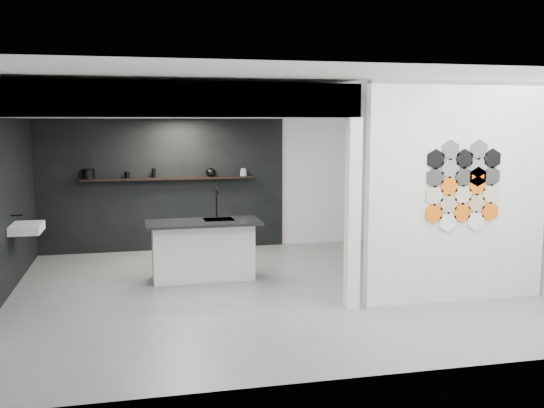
{
  "coord_description": "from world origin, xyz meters",
  "views": [
    {
      "loc": [
        -1.77,
        -7.92,
        2.31
      ],
      "look_at": [
        0.1,
        0.3,
        1.15
      ],
      "focal_mm": 40.0,
      "sensor_mm": 36.0,
      "label": 1
    }
  ],
  "objects_px": {
    "partition_panel": "(458,193)",
    "bottle_dark": "(154,173)",
    "stockpot": "(88,174)",
    "kitchen_island": "(203,249)",
    "glass_bowl": "(243,174)",
    "kettle": "(211,172)",
    "glass_vase": "(243,172)",
    "utensil_cup": "(127,175)",
    "wall_basin": "(27,228)"
  },
  "relations": [
    {
      "from": "kettle",
      "to": "utensil_cup",
      "type": "height_order",
      "value": "kettle"
    },
    {
      "from": "stockpot",
      "to": "kettle",
      "type": "height_order",
      "value": "stockpot"
    },
    {
      "from": "kitchen_island",
      "to": "kettle",
      "type": "height_order",
      "value": "kettle"
    },
    {
      "from": "kettle",
      "to": "glass_bowl",
      "type": "xyz_separation_m",
      "value": [
        0.59,
        0.0,
        -0.03
      ]
    },
    {
      "from": "kettle",
      "to": "utensil_cup",
      "type": "relative_size",
      "value": 1.66
    },
    {
      "from": "stockpot",
      "to": "bottle_dark",
      "type": "relative_size",
      "value": 1.27
    },
    {
      "from": "kettle",
      "to": "utensil_cup",
      "type": "distance_m",
      "value": 1.46
    },
    {
      "from": "stockpot",
      "to": "kettle",
      "type": "relative_size",
      "value": 1.16
    },
    {
      "from": "stockpot",
      "to": "kitchen_island",
      "type": "bearing_deg",
      "value": -50.49
    },
    {
      "from": "partition_panel",
      "to": "kettle",
      "type": "bearing_deg",
      "value": 124.62
    },
    {
      "from": "glass_vase",
      "to": "utensil_cup",
      "type": "height_order",
      "value": "glass_vase"
    },
    {
      "from": "glass_bowl",
      "to": "bottle_dark",
      "type": "relative_size",
      "value": 0.73
    },
    {
      "from": "wall_basin",
      "to": "kettle",
      "type": "relative_size",
      "value": 3.29
    },
    {
      "from": "kettle",
      "to": "glass_vase",
      "type": "xyz_separation_m",
      "value": [
        0.59,
        0.0,
        -0.01
      ]
    },
    {
      "from": "partition_panel",
      "to": "bottle_dark",
      "type": "distance_m",
      "value": 5.33
    },
    {
      "from": "glass_bowl",
      "to": "bottle_dark",
      "type": "distance_m",
      "value": 1.6
    },
    {
      "from": "kitchen_island",
      "to": "glass_vase",
      "type": "distance_m",
      "value": 2.49
    },
    {
      "from": "partition_panel",
      "to": "kitchen_island",
      "type": "distance_m",
      "value": 3.66
    },
    {
      "from": "partition_panel",
      "to": "stockpot",
      "type": "xyz_separation_m",
      "value": [
        -4.78,
        3.87,
        0.01
      ]
    },
    {
      "from": "bottle_dark",
      "to": "glass_bowl",
      "type": "bearing_deg",
      "value": 0.0
    },
    {
      "from": "partition_panel",
      "to": "wall_basin",
      "type": "bearing_deg",
      "value": 161.77
    },
    {
      "from": "wall_basin",
      "to": "kitchen_island",
      "type": "xyz_separation_m",
      "value": [
        2.41,
        -0.02,
        -0.4
      ]
    },
    {
      "from": "stockpot",
      "to": "kettle",
      "type": "bearing_deg",
      "value": 0.0
    },
    {
      "from": "kitchen_island",
      "to": "glass_bowl",
      "type": "relative_size",
      "value": 13.66
    },
    {
      "from": "kitchen_island",
      "to": "stockpot",
      "type": "height_order",
      "value": "stockpot"
    },
    {
      "from": "glass_vase",
      "to": "bottle_dark",
      "type": "distance_m",
      "value": 1.6
    },
    {
      "from": "kettle",
      "to": "bottle_dark",
      "type": "xyz_separation_m",
      "value": [
        -1.01,
        0.0,
        0.01
      ]
    },
    {
      "from": "stockpot",
      "to": "kettle",
      "type": "xyz_separation_m",
      "value": [
        2.11,
        0.0,
        -0.01
      ]
    },
    {
      "from": "kitchen_island",
      "to": "glass_vase",
      "type": "bearing_deg",
      "value": 64.17
    },
    {
      "from": "bottle_dark",
      "to": "stockpot",
      "type": "bearing_deg",
      "value": 180.0
    },
    {
      "from": "partition_panel",
      "to": "bottle_dark",
      "type": "relative_size",
      "value": 16.89
    },
    {
      "from": "utensil_cup",
      "to": "partition_panel",
      "type": "bearing_deg",
      "value": -43.11
    },
    {
      "from": "partition_panel",
      "to": "kitchen_island",
      "type": "bearing_deg",
      "value": 149.81
    },
    {
      "from": "wall_basin",
      "to": "kitchen_island",
      "type": "relative_size",
      "value": 0.36
    },
    {
      "from": "kettle",
      "to": "glass_bowl",
      "type": "distance_m",
      "value": 0.59
    },
    {
      "from": "glass_vase",
      "to": "partition_panel",
      "type": "bearing_deg",
      "value": -61.77
    },
    {
      "from": "partition_panel",
      "to": "bottle_dark",
      "type": "xyz_separation_m",
      "value": [
        -3.67,
        3.87,
        0.0
      ]
    },
    {
      "from": "partition_panel",
      "to": "bottle_dark",
      "type": "height_order",
      "value": "partition_panel"
    },
    {
      "from": "kettle",
      "to": "glass_bowl",
      "type": "bearing_deg",
      "value": 14.31
    },
    {
      "from": "bottle_dark",
      "to": "kettle",
      "type": "bearing_deg",
      "value": 0.0
    },
    {
      "from": "partition_panel",
      "to": "utensil_cup",
      "type": "distance_m",
      "value": 5.66
    },
    {
      "from": "stockpot",
      "to": "glass_vase",
      "type": "relative_size",
      "value": 1.53
    },
    {
      "from": "glass_vase",
      "to": "bottle_dark",
      "type": "height_order",
      "value": "bottle_dark"
    },
    {
      "from": "stockpot",
      "to": "glass_bowl",
      "type": "xyz_separation_m",
      "value": [
        2.7,
        0.0,
        -0.04
      ]
    },
    {
      "from": "kitchen_island",
      "to": "glass_vase",
      "type": "height_order",
      "value": "glass_vase"
    },
    {
      "from": "wall_basin",
      "to": "glass_vase",
      "type": "xyz_separation_m",
      "value": [
        3.39,
        2.07,
        0.54
      ]
    },
    {
      "from": "bottle_dark",
      "to": "utensil_cup",
      "type": "distance_m",
      "value": 0.46
    },
    {
      "from": "kitchen_island",
      "to": "kettle",
      "type": "xyz_separation_m",
      "value": [
        0.38,
        2.09,
        0.95
      ]
    },
    {
      "from": "kettle",
      "to": "glass_vase",
      "type": "relative_size",
      "value": 1.32
    },
    {
      "from": "wall_basin",
      "to": "kettle",
      "type": "xyz_separation_m",
      "value": [
        2.8,
        2.07,
        0.55
      ]
    }
  ]
}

